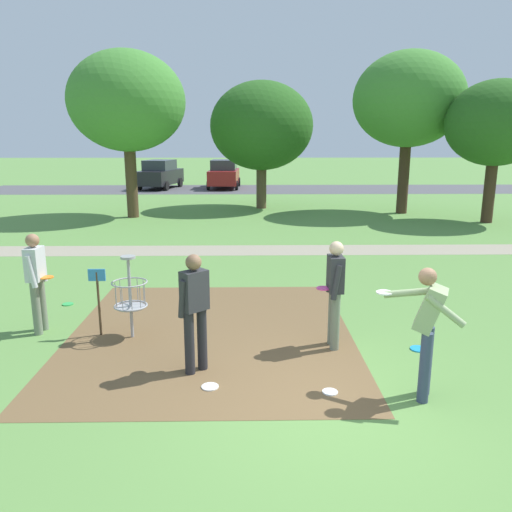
% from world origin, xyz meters
% --- Properties ---
extents(ground_plane, '(160.00, 160.00, 0.00)m').
position_xyz_m(ground_plane, '(0.00, 0.00, 0.00)').
color(ground_plane, '#5B8942').
extents(dirt_tee_pad, '(4.72, 5.41, 0.01)m').
position_xyz_m(dirt_tee_pad, '(-1.58, 2.42, 0.00)').
color(dirt_tee_pad, brown).
rests_on(dirt_tee_pad, ground).
extents(disc_golf_basket, '(0.98, 0.58, 1.39)m').
position_xyz_m(disc_golf_basket, '(-2.94, 2.31, 0.75)').
color(disc_golf_basket, '#9E9EA3').
rests_on(disc_golf_basket, ground).
extents(player_foreground_watching, '(0.91, 0.85, 1.71)m').
position_xyz_m(player_foreground_watching, '(1.27, 0.24, 0.99)').
color(player_foreground_watching, '#384260').
rests_on(player_foreground_watching, ground).
extents(player_throwing, '(0.41, 0.47, 1.71)m').
position_xyz_m(player_throwing, '(-4.49, 2.56, 0.97)').
color(player_throwing, slate).
rests_on(player_throwing, ground).
extents(player_waiting_left, '(0.46, 0.45, 1.71)m').
position_xyz_m(player_waiting_left, '(-1.69, 1.03, 0.97)').
color(player_waiting_left, '#232328').
rests_on(player_waiting_left, ground).
extents(player_waiting_right, '(0.40, 0.47, 1.71)m').
position_xyz_m(player_waiting_right, '(0.40, 1.85, 0.97)').
color(player_waiting_right, slate).
rests_on(player_waiting_right, ground).
extents(frisbee_near_basket, '(0.25, 0.25, 0.02)m').
position_xyz_m(frisbee_near_basket, '(1.73, 1.71, 0.01)').
color(frisbee_near_basket, '#1E93DB').
rests_on(frisbee_near_basket, ground).
extents(frisbee_by_tee, '(0.20, 0.20, 0.02)m').
position_xyz_m(frisbee_by_tee, '(0.11, 0.36, 0.01)').
color(frisbee_by_tee, white).
rests_on(frisbee_by_tee, ground).
extents(frisbee_mid_grass, '(0.21, 0.21, 0.02)m').
position_xyz_m(frisbee_mid_grass, '(-4.54, 4.00, 0.01)').
color(frisbee_mid_grass, green).
rests_on(frisbee_mid_grass, ground).
extents(frisbee_far_left, '(0.23, 0.23, 0.02)m').
position_xyz_m(frisbee_far_left, '(-1.46, 0.53, 0.01)').
color(frisbee_far_left, white).
rests_on(frisbee_far_left, ground).
extents(tree_near_left, '(4.69, 4.69, 5.76)m').
position_xyz_m(tree_near_left, '(-0.29, 18.04, 3.76)').
color(tree_near_left, brown).
rests_on(tree_near_left, ground).
extents(tree_near_right, '(3.77, 3.77, 5.39)m').
position_xyz_m(tree_near_right, '(8.45, 13.78, 3.76)').
color(tree_near_right, '#422D1E').
rests_on(tree_near_right, ground).
extents(tree_mid_left, '(4.65, 4.65, 6.80)m').
position_xyz_m(tree_mid_left, '(5.85, 16.33, 4.79)').
color(tree_mid_left, '#422D1E').
rests_on(tree_mid_left, ground).
extents(tree_mid_center, '(4.65, 4.65, 6.63)m').
position_xyz_m(tree_mid_center, '(-5.74, 15.37, 4.64)').
color(tree_mid_center, '#4C3823').
rests_on(tree_mid_center, ground).
extents(parking_lot_strip, '(36.00, 6.00, 0.01)m').
position_xyz_m(parking_lot_strip, '(0.00, 26.99, 0.00)').
color(parking_lot_strip, '#4C4C51').
rests_on(parking_lot_strip, ground).
extents(parked_car_leftmost, '(2.63, 4.48, 1.84)m').
position_xyz_m(parked_car_leftmost, '(-6.64, 27.61, 0.92)').
color(parked_car_leftmost, black).
rests_on(parked_car_leftmost, ground).
extents(parked_car_center_left, '(2.10, 4.26, 1.84)m').
position_xyz_m(parked_car_center_left, '(-2.47, 27.76, 0.92)').
color(parked_car_center_left, maroon).
rests_on(parked_car_center_left, ground).
extents(gravel_path, '(40.00, 1.38, 0.00)m').
position_xyz_m(gravel_path, '(0.00, 8.90, 0.00)').
color(gravel_path, gray).
rests_on(gravel_path, ground).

